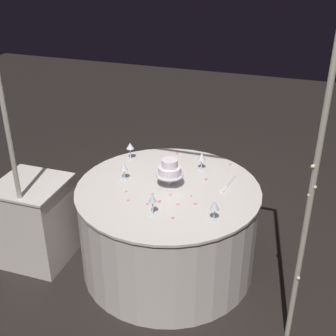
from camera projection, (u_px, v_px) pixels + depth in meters
The scene contains 26 objects.
ground_plane at pixel (168, 265), 3.89m from camera, with size 12.00×12.00×0.00m, color black.
decorative_arch at pixel (145, 105), 2.75m from camera, with size 2.13×0.06×2.49m.
main_table at pixel (168, 228), 3.71m from camera, with size 1.46×1.46×0.77m.
side_table at pixel (36, 221), 3.81m from camera, with size 0.54×0.54×0.75m.
tiered_cake at pixel (169, 169), 3.50m from camera, with size 0.22×0.22×0.23m.
wine_glass_0 at pixel (124, 168), 3.61m from camera, with size 0.06×0.06×0.14m.
wine_glass_1 at pixel (215, 206), 3.08m from camera, with size 0.07×0.07×0.16m.
wine_glass_2 at pixel (130, 147), 3.92m from camera, with size 0.07×0.07×0.16m.
wine_glass_3 at pixel (152, 199), 3.14m from camera, with size 0.06×0.06×0.18m.
wine_glass_4 at pixel (202, 157), 3.75m from camera, with size 0.07×0.07×0.16m.
cake_knife at pixel (228, 185), 3.57m from camera, with size 0.07×0.29×0.01m.
rose_petal_0 at pixel (206, 179), 3.65m from camera, with size 0.03×0.02×0.00m, color #EA6B84.
rose_petal_1 at pixel (176, 171), 3.78m from camera, with size 0.03×0.02×0.00m, color #EA6B84.
rose_petal_2 at pixel (153, 194), 3.45m from camera, with size 0.03×0.02×0.00m, color #EA6B84.
rose_petal_3 at pixel (126, 191), 3.48m from camera, with size 0.03×0.02×0.00m, color #EA6B84.
rose_petal_4 at pixel (230, 164), 3.88m from camera, with size 0.03×0.02×0.00m, color #EA6B84.
rose_petal_5 at pixel (170, 195), 3.44m from camera, with size 0.02×0.02×0.00m, color #EA6B84.
rose_petal_6 at pixel (173, 218), 3.16m from camera, with size 0.03×0.02×0.00m, color #EA6B84.
rose_petal_7 at pixel (160, 201), 3.35m from camera, with size 0.04×0.03×0.00m, color #EA6B84.
rose_petal_8 at pixel (178, 204), 3.32m from camera, with size 0.03×0.02×0.00m, color #EA6B84.
rose_petal_9 at pixel (168, 158), 3.99m from camera, with size 0.03×0.02×0.00m, color #EA6B84.
rose_petal_10 at pixel (191, 196), 3.42m from camera, with size 0.02×0.02×0.00m, color #EA6B84.
rose_petal_11 at pixel (177, 153), 4.08m from camera, with size 0.04×0.03×0.00m, color #EA6B84.
rose_petal_12 at pixel (195, 204), 3.32m from camera, with size 0.03×0.02×0.00m, color #EA6B84.
rose_petal_13 at pixel (128, 200), 3.37m from camera, with size 0.02×0.02×0.00m, color #EA6B84.
rose_petal_14 at pixel (147, 204), 3.32m from camera, with size 0.03×0.02×0.00m, color #EA6B84.
Camera 1 is at (-0.95, 2.89, 2.56)m, focal length 48.23 mm.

